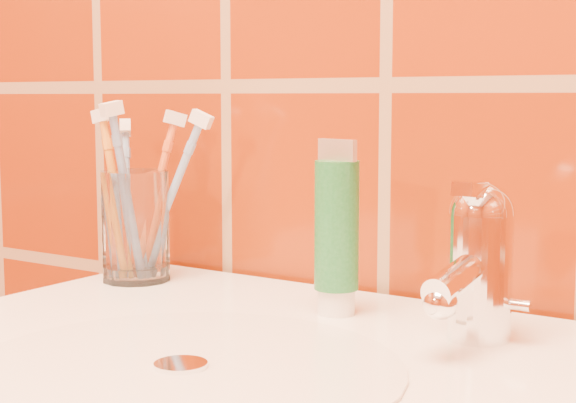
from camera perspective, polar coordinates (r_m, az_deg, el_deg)
The scene contains 8 objects.
glass_tumbler at distance 0.88m, azimuth -9.83°, elevation -1.57°, with size 0.07×0.07×0.11m, color white.
toothpaste_tube at distance 0.73m, azimuth 3.16°, elevation -2.05°, with size 0.04×0.04×0.15m.
faucet at distance 0.67m, azimuth 12.19°, elevation -3.49°, with size 0.05×0.11×0.12m.
toothbrush_0 at distance 0.89m, azimuth -8.60°, elevation 0.38°, with size 0.05×0.06×0.17m, color orange, non-canonical shape.
toothbrush_1 at distance 0.86m, azimuth -10.38°, elevation 0.47°, with size 0.03×0.05×0.18m, color #6C8AC0, non-canonical shape.
toothbrush_2 at distance 0.87m, azimuth -7.61°, elevation 0.25°, with size 0.09×0.04×0.17m, color #79A0D7, non-canonical shape.
toothbrush_3 at distance 0.91m, azimuth -10.41°, elevation 0.13°, with size 0.06×0.07×0.16m, color #7194C9, non-canonical shape.
toothbrush_4 at distance 0.88m, azimuth -11.05°, elevation 0.38°, with size 0.06×0.03×0.18m, color orange, non-canonical shape.
Camera 1 is at (0.37, 0.48, 1.03)m, focal length 55.00 mm.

